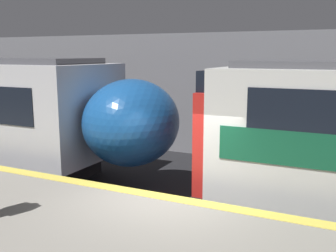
# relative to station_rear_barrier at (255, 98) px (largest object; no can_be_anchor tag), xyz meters

# --- Properties ---
(ground_plane) EXTENTS (120.00, 120.00, 0.00)m
(ground_plane) POSITION_rel_station_rear_barrier_xyz_m (0.00, -6.92, -2.20)
(ground_plane) COLOR black
(station_rear_barrier) EXTENTS (50.00, 0.15, 4.40)m
(station_rear_barrier) POSITION_rel_station_rear_barrier_xyz_m (0.00, 0.00, 0.00)
(station_rear_barrier) COLOR gray
(station_rear_barrier) RESTS_ON ground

